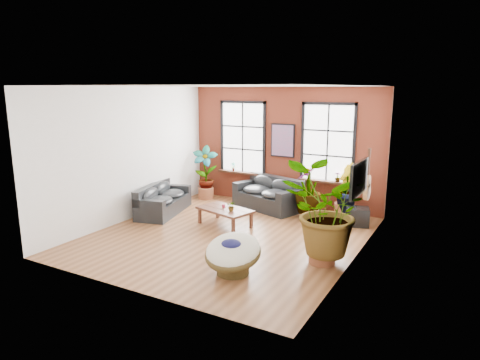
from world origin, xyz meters
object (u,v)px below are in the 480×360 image
object	(u,v)px
papasan_chair	(233,253)
sofa_left	(162,200)
sofa_back	(269,195)
coffee_table	(225,211)

from	to	relation	value
papasan_chair	sofa_left	bearing A→B (deg)	140.26
sofa_back	sofa_left	xyz separation A→B (m)	(-2.43, -1.88, -0.05)
coffee_table	papasan_chair	size ratio (longest dim) A/B	1.30
sofa_back	papasan_chair	xyz separation A→B (m)	(1.34, -4.42, 0.00)
sofa_left	sofa_back	bearing A→B (deg)	-66.75
sofa_back	coffee_table	distance (m)	2.02
sofa_left	papasan_chair	world-z (taller)	sofa_left
coffee_table	papasan_chair	xyz separation A→B (m)	(1.63, -2.42, 0.02)
coffee_table	papasan_chair	world-z (taller)	papasan_chair
sofa_left	coffee_table	distance (m)	2.14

